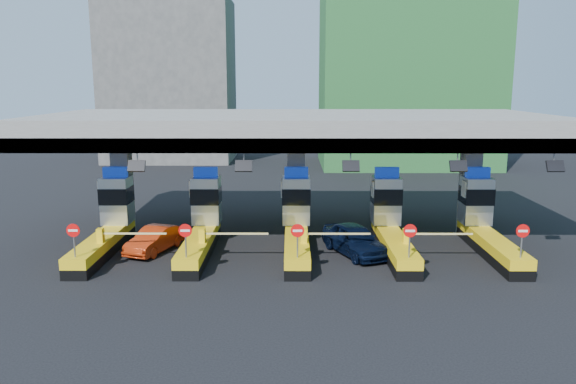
{
  "coord_description": "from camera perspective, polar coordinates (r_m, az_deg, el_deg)",
  "views": [
    {
      "loc": [
        -0.32,
        -28.76,
        8.66
      ],
      "look_at": [
        -0.45,
        0.0,
        3.11
      ],
      "focal_mm": 35.0,
      "sensor_mm": 36.0,
      "label": 1
    }
  ],
  "objects": [
    {
      "name": "ground",
      "position": [
        30.04,
        0.85,
        -5.83
      ],
      "size": [
        120.0,
        120.0,
        0.0
      ],
      "primitive_type": "plane",
      "color": "black",
      "rests_on": "ground"
    },
    {
      "name": "toll_lane_center",
      "position": [
        29.93,
        0.86,
        -3.11
      ],
      "size": [
        4.43,
        8.0,
        4.16
      ],
      "color": "black",
      "rests_on": "ground"
    },
    {
      "name": "bg_building_concrete",
      "position": [
        66.19,
        -11.9,
        11.0
      ],
      "size": [
        14.0,
        10.0,
        18.0
      ],
      "primitive_type": "cube",
      "color": "#4C4C49",
      "rests_on": "ground"
    },
    {
      "name": "toll_canopy",
      "position": [
        31.73,
        0.83,
        6.36
      ],
      "size": [
        28.0,
        12.09,
        7.0
      ],
      "color": "slate",
      "rests_on": "ground"
    },
    {
      "name": "bg_building_scaffold",
      "position": [
        62.22,
        12.12,
        15.62
      ],
      "size": [
        18.0,
        12.0,
        28.0
      ],
      "primitive_type": "cube",
      "color": "#1E5926",
      "rests_on": "ground"
    },
    {
      "name": "red_car",
      "position": [
        30.27,
        -13.38,
        -4.72
      ],
      "size": [
        2.6,
        4.17,
        1.3
      ],
      "primitive_type": "imported",
      "rotation": [
        0.0,
        0.0,
        -0.34
      ],
      "color": "#B12D0D",
      "rests_on": "ground"
    },
    {
      "name": "van",
      "position": [
        29.17,
        6.79,
        -4.8
      ],
      "size": [
        3.55,
        4.98,
        1.58
      ],
      "primitive_type": "imported",
      "rotation": [
        0.0,
        0.0,
        0.41
      ],
      "color": "black",
      "rests_on": "ground"
    },
    {
      "name": "toll_lane_right",
      "position": [
        30.4,
        10.34,
        -3.07
      ],
      "size": [
        4.43,
        8.0,
        4.16
      ],
      "color": "black",
      "rests_on": "ground"
    },
    {
      "name": "toll_lane_left",
      "position": [
        30.3,
        -8.65,
        -3.07
      ],
      "size": [
        4.43,
        8.0,
        4.16
      ],
      "color": "black",
      "rests_on": "ground"
    },
    {
      "name": "toll_lane_far_right",
      "position": [
        31.66,
        19.3,
        -2.96
      ],
      "size": [
        4.43,
        8.0,
        4.16
      ],
      "color": "black",
      "rests_on": "ground"
    },
    {
      "name": "toll_lane_far_left",
      "position": [
        31.46,
        -17.7,
        -2.94
      ],
      "size": [
        4.43,
        8.0,
        4.16
      ],
      "color": "black",
      "rests_on": "ground"
    }
  ]
}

